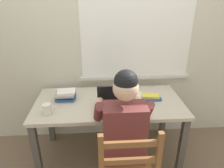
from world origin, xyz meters
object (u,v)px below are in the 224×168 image
book_stack_main (66,95)px  book_stack_side (151,97)px  laptop (114,104)px  landscape_photo_print (125,91)px  coffee_mug_dark (110,94)px  seated_person (123,128)px  coffee_mug_white (47,109)px  computer_mouse (144,108)px  desk (109,109)px

book_stack_main → book_stack_side: 0.90m
laptop → landscape_photo_print: bearing=67.2°
coffee_mug_dark → landscape_photo_print: size_ratio=0.94×
coffee_mug_dark → seated_person: bearing=-81.5°
landscape_photo_print → coffee_mug_white: bearing=-139.4°
computer_mouse → desk: bearing=149.8°
coffee_mug_white → landscape_photo_print: (0.78, 0.42, -0.05)m
landscape_photo_print → book_stack_side: bearing=-27.1°
seated_person → book_stack_side: bearing=52.1°
seated_person → book_stack_main: size_ratio=5.90×
book_stack_main → landscape_photo_print: (0.65, 0.15, -0.05)m
book_stack_side → coffee_mug_dark: bearing=172.3°
desk → coffee_mug_dark: coffee_mug_dark is taller
coffee_mug_white → landscape_photo_print: coffee_mug_white is taller
computer_mouse → coffee_mug_white: coffee_mug_white is taller
coffee_mug_dark → book_stack_side: size_ratio=0.61×
seated_person → laptop: size_ratio=3.77×
computer_mouse → coffee_mug_dark: coffee_mug_dark is taller
computer_mouse → coffee_mug_dark: (-0.31, 0.27, 0.03)m
desk → coffee_mug_dark: 0.16m
coffee_mug_white → landscape_photo_print: size_ratio=0.91×
laptop → book_stack_main: laptop is taller
coffee_mug_dark → book_stack_main: 0.47m
laptop → book_stack_main: size_ratio=1.57×
book_stack_main → desk: bearing=-9.5°
desk → seated_person: 0.45m
seated_person → landscape_photo_print: seated_person is taller
book_stack_main → seated_person: bearing=-43.2°
coffee_mug_dark → book_stack_main: size_ratio=0.57×
computer_mouse → coffee_mug_white: (-0.90, -0.01, 0.03)m
coffee_mug_white → desk: bearing=19.0°
coffee_mug_dark → landscape_photo_print: 0.24m
seated_person → book_stack_side: seated_person is taller
desk → seated_person: bearing=-77.9°
coffee_mug_dark → landscape_photo_print: (0.18, 0.14, -0.05)m
laptop → coffee_mug_dark: 0.22m
computer_mouse → landscape_photo_print: 0.43m
landscape_photo_print → seated_person: bearing=-87.1°
coffee_mug_white → coffee_mug_dark: coffee_mug_white is taller
desk → coffee_mug_dark: bearing=78.6°
coffee_mug_dark → book_stack_main: same height
book_stack_main → book_stack_side: book_stack_main is taller
laptop → computer_mouse: 0.28m
coffee_mug_dark → landscape_photo_print: coffee_mug_dark is taller
desk → landscape_photo_print: 0.31m
coffee_mug_dark → book_stack_side: (0.43, -0.06, -0.02)m
desk → book_stack_side: book_stack_side is taller
laptop → coffee_mug_dark: bearing=97.9°
coffee_mug_white → book_stack_side: (1.03, 0.22, -0.03)m
desk → landscape_photo_print: size_ratio=11.70×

